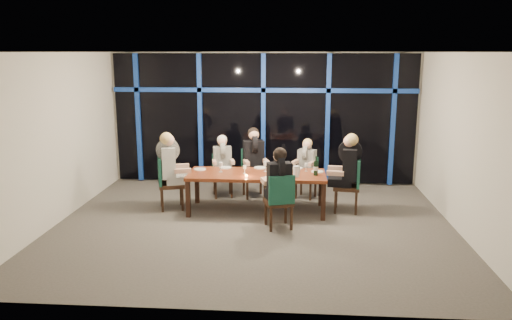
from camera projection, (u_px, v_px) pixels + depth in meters
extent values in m
plane|color=#5D5852|center=(254.00, 225.00, 8.83)|extent=(7.00, 7.00, 0.00)
cube|color=silver|center=(264.00, 119.00, 11.43)|extent=(7.00, 0.04, 3.00)
cube|color=silver|center=(233.00, 189.00, 5.59)|extent=(7.00, 0.04, 3.00)
cube|color=silver|center=(55.00, 139.00, 8.76)|extent=(0.04, 6.00, 3.00)
cube|color=silver|center=(464.00, 144.00, 8.26)|extent=(0.04, 6.00, 3.00)
cube|color=white|center=(253.00, 52.00, 8.19)|extent=(7.00, 6.00, 0.04)
cube|color=black|center=(263.00, 119.00, 11.37)|extent=(6.86, 0.04, 2.94)
cube|color=#14389C|center=(138.00, 118.00, 11.53)|extent=(0.10, 0.10, 2.94)
cube|color=#14389C|center=(200.00, 119.00, 11.43)|extent=(0.10, 0.10, 2.94)
cube|color=#14389C|center=(263.00, 119.00, 11.33)|extent=(0.10, 0.10, 2.94)
cube|color=#14389C|center=(328.00, 120.00, 11.22)|extent=(0.10, 0.10, 2.94)
cube|color=#14389C|center=(393.00, 121.00, 11.12)|extent=(0.10, 0.10, 2.94)
cube|color=#14389C|center=(263.00, 90.00, 11.19)|extent=(6.86, 0.10, 0.10)
cube|color=#FF2D14|center=(312.00, 90.00, 11.46)|extent=(0.60, 0.05, 0.35)
cube|color=brown|center=(257.00, 175.00, 9.45)|extent=(2.60, 1.00, 0.06)
cube|color=black|center=(188.00, 199.00, 9.19)|extent=(0.08, 0.08, 0.69)
cube|color=black|center=(323.00, 202.00, 9.02)|extent=(0.08, 0.08, 0.69)
cube|color=black|center=(197.00, 186.00, 10.05)|extent=(0.08, 0.08, 0.69)
cube|color=black|center=(321.00, 189.00, 9.87)|extent=(0.08, 0.08, 0.69)
cube|color=black|center=(223.00, 177.00, 10.49)|extent=(0.50, 0.50, 0.06)
cube|color=#184F3D|center=(222.00, 164.00, 10.61)|extent=(0.41, 0.14, 0.46)
cube|color=black|center=(216.00, 190.00, 10.35)|extent=(0.04, 0.04, 0.39)
cube|color=black|center=(232.00, 189.00, 10.40)|extent=(0.04, 0.04, 0.39)
cube|color=black|center=(214.00, 186.00, 10.67)|extent=(0.04, 0.04, 0.39)
cube|color=black|center=(230.00, 185.00, 10.72)|extent=(0.04, 0.04, 0.39)
cube|color=black|center=(254.00, 175.00, 10.46)|extent=(0.58, 0.58, 0.06)
cube|color=#184F3D|center=(252.00, 160.00, 10.60)|extent=(0.46, 0.18, 0.52)
cube|color=black|center=(247.00, 190.00, 10.30)|extent=(0.05, 0.05, 0.43)
cube|color=black|center=(265.00, 188.00, 10.38)|extent=(0.05, 0.05, 0.43)
cube|color=black|center=(244.00, 185.00, 10.65)|extent=(0.05, 0.05, 0.43)
cube|color=black|center=(261.00, 184.00, 10.73)|extent=(0.05, 0.05, 0.43)
cube|color=black|center=(306.00, 179.00, 10.41)|extent=(0.51, 0.51, 0.05)
cube|color=#184F3D|center=(309.00, 167.00, 10.51)|extent=(0.39, 0.18, 0.44)
cube|color=black|center=(296.00, 190.00, 10.38)|extent=(0.05, 0.05, 0.37)
cube|color=black|center=(310.00, 192.00, 10.25)|extent=(0.05, 0.05, 0.37)
cube|color=black|center=(301.00, 186.00, 10.66)|extent=(0.05, 0.05, 0.37)
cube|color=black|center=(315.00, 188.00, 10.53)|extent=(0.05, 0.05, 0.37)
cube|color=black|center=(171.00, 185.00, 9.67)|extent=(0.60, 0.60, 0.06)
cube|color=#184F3D|center=(160.00, 171.00, 9.56)|extent=(0.19, 0.47, 0.53)
cube|color=black|center=(182.00, 200.00, 9.59)|extent=(0.05, 0.05, 0.45)
cube|color=black|center=(181.00, 194.00, 9.95)|extent=(0.05, 0.05, 0.45)
cube|color=black|center=(162.00, 201.00, 9.50)|extent=(0.05, 0.05, 0.45)
cube|color=black|center=(161.00, 195.00, 9.86)|extent=(0.05, 0.05, 0.45)
cube|color=black|center=(346.00, 187.00, 9.50)|extent=(0.54, 0.54, 0.06)
cube|color=#184F3D|center=(358.00, 173.00, 9.40)|extent=(0.11, 0.48, 0.53)
cube|color=black|center=(336.00, 197.00, 9.77)|extent=(0.05, 0.05, 0.45)
cube|color=black|center=(335.00, 202.00, 9.41)|extent=(0.05, 0.05, 0.45)
cube|color=black|center=(356.00, 198.00, 9.70)|extent=(0.05, 0.05, 0.45)
cube|color=black|center=(356.00, 203.00, 9.33)|extent=(0.05, 0.05, 0.45)
cube|color=black|center=(279.00, 203.00, 8.62)|extent=(0.56, 0.56, 0.06)
cube|color=#184F3D|center=(282.00, 191.00, 8.37)|extent=(0.45, 0.18, 0.50)
cube|color=black|center=(286.00, 212.00, 8.88)|extent=(0.05, 0.05, 0.42)
cube|color=black|center=(266.00, 213.00, 8.80)|extent=(0.05, 0.05, 0.42)
cube|color=black|center=(291.00, 218.00, 8.54)|extent=(0.05, 0.05, 0.42)
cube|color=black|center=(271.00, 220.00, 8.46)|extent=(0.05, 0.05, 0.42)
cube|color=black|center=(223.00, 174.00, 10.36)|extent=(0.41, 0.45, 0.13)
cube|color=black|center=(222.00, 159.00, 10.44)|extent=(0.41, 0.30, 0.52)
cylinder|color=black|center=(222.00, 149.00, 10.40)|extent=(0.18, 0.40, 0.39)
sphere|color=tan|center=(222.00, 142.00, 10.34)|extent=(0.19, 0.19, 0.19)
sphere|color=silver|center=(222.00, 140.00, 10.37)|extent=(0.21, 0.21, 0.21)
cube|color=tan|center=(215.00, 162.00, 10.20)|extent=(0.14, 0.29, 0.07)
cube|color=tan|center=(232.00, 162.00, 10.26)|extent=(0.14, 0.29, 0.07)
cube|color=black|center=(255.00, 172.00, 10.32)|extent=(0.48, 0.52, 0.14)
cube|color=black|center=(254.00, 154.00, 10.41)|extent=(0.47, 0.36, 0.58)
cylinder|color=black|center=(254.00, 144.00, 10.36)|extent=(0.22, 0.45, 0.43)
sphere|color=tan|center=(254.00, 135.00, 10.30)|extent=(0.22, 0.22, 0.22)
sphere|color=black|center=(253.00, 133.00, 10.33)|extent=(0.24, 0.24, 0.24)
cube|color=tan|center=(246.00, 163.00, 10.15)|extent=(0.17, 0.32, 0.08)
cube|color=tan|center=(266.00, 162.00, 10.24)|extent=(0.17, 0.32, 0.08)
cube|color=black|center=(304.00, 176.00, 10.30)|extent=(0.43, 0.46, 0.12)
cube|color=black|center=(307.00, 161.00, 10.36)|extent=(0.40, 0.32, 0.49)
cylinder|color=black|center=(307.00, 152.00, 10.32)|extent=(0.22, 0.38, 0.37)
sphere|color=tan|center=(307.00, 145.00, 10.27)|extent=(0.18, 0.18, 0.18)
sphere|color=tan|center=(308.00, 143.00, 10.29)|extent=(0.20, 0.20, 0.20)
cube|color=tan|center=(295.00, 162.00, 10.24)|extent=(0.16, 0.27, 0.07)
cube|color=tan|center=(312.00, 164.00, 10.10)|extent=(0.16, 0.27, 0.07)
cube|color=black|center=(178.00, 179.00, 9.68)|extent=(0.54, 0.50, 0.15)
cube|color=black|center=(168.00, 162.00, 9.56)|extent=(0.37, 0.48, 0.59)
cylinder|color=black|center=(168.00, 150.00, 9.52)|extent=(0.46, 0.23, 0.45)
sphere|color=tan|center=(169.00, 140.00, 9.48)|extent=(0.22, 0.22, 0.22)
sphere|color=tan|center=(166.00, 139.00, 9.46)|extent=(0.24, 0.24, 0.24)
cube|color=tan|center=(183.00, 171.00, 9.45)|extent=(0.33, 0.17, 0.08)
cube|color=tan|center=(181.00, 166.00, 9.85)|extent=(0.33, 0.17, 0.08)
cube|color=black|center=(340.00, 181.00, 9.50)|extent=(0.49, 0.44, 0.15)
cube|color=black|center=(350.00, 164.00, 9.39)|extent=(0.31, 0.45, 0.60)
cylinder|color=black|center=(350.00, 152.00, 9.34)|extent=(0.46, 0.16, 0.45)
sphere|color=tan|center=(349.00, 142.00, 9.31)|extent=(0.22, 0.22, 0.22)
sphere|color=tan|center=(352.00, 140.00, 9.29)|extent=(0.24, 0.24, 0.24)
cube|color=tan|center=(336.00, 168.00, 9.68)|extent=(0.33, 0.12, 0.09)
cube|color=tan|center=(335.00, 173.00, 9.27)|extent=(0.33, 0.12, 0.09)
cube|color=black|center=(277.00, 195.00, 8.71)|extent=(0.47, 0.51, 0.14)
cube|color=black|center=(279.00, 179.00, 8.49)|extent=(0.45, 0.35, 0.56)
cylinder|color=black|center=(280.00, 166.00, 8.44)|extent=(0.22, 0.43, 0.42)
sphere|color=tan|center=(279.00, 156.00, 8.42)|extent=(0.21, 0.21, 0.21)
sphere|color=black|center=(280.00, 154.00, 8.38)|extent=(0.23, 0.23, 0.23)
cube|color=tan|center=(287.00, 180.00, 8.78)|extent=(0.16, 0.31, 0.08)
cube|color=tan|center=(265.00, 181.00, 8.70)|extent=(0.16, 0.31, 0.08)
cylinder|color=white|center=(225.00, 168.00, 9.88)|extent=(0.24, 0.24, 0.01)
cylinder|color=white|center=(260.00, 168.00, 9.87)|extent=(0.24, 0.24, 0.01)
cylinder|color=white|center=(297.00, 168.00, 9.84)|extent=(0.24, 0.24, 0.01)
cylinder|color=white|center=(200.00, 169.00, 9.73)|extent=(0.24, 0.24, 0.01)
cylinder|color=white|center=(317.00, 172.00, 9.55)|extent=(0.24, 0.24, 0.01)
cylinder|color=white|center=(271.00, 178.00, 9.09)|extent=(0.24, 0.24, 0.01)
cylinder|color=black|center=(316.00, 168.00, 9.26)|extent=(0.08, 0.08, 0.27)
cylinder|color=black|center=(316.00, 159.00, 9.22)|extent=(0.03, 0.03, 0.10)
cylinder|color=silver|center=(316.00, 168.00, 9.26)|extent=(0.08, 0.08, 0.07)
cylinder|color=white|center=(296.00, 171.00, 9.15)|extent=(0.11, 0.11, 0.21)
cylinder|color=white|center=(300.00, 170.00, 9.14)|extent=(0.02, 0.02, 0.14)
cylinder|color=#F39649|center=(246.00, 176.00, 9.19)|extent=(0.05, 0.05, 0.03)
cylinder|color=silver|center=(245.00, 174.00, 9.41)|extent=(0.06, 0.06, 0.01)
cylinder|color=silver|center=(245.00, 171.00, 9.40)|extent=(0.01, 0.01, 0.09)
cylinder|color=silver|center=(245.00, 167.00, 9.38)|extent=(0.06, 0.06, 0.07)
cylinder|color=silver|center=(265.00, 171.00, 9.59)|extent=(0.07, 0.07, 0.01)
cylinder|color=silver|center=(265.00, 168.00, 9.58)|extent=(0.01, 0.01, 0.11)
cylinder|color=silver|center=(265.00, 164.00, 9.56)|extent=(0.07, 0.07, 0.08)
cylinder|color=silver|center=(283.00, 174.00, 9.41)|extent=(0.06, 0.06, 0.01)
cylinder|color=silver|center=(283.00, 171.00, 9.40)|extent=(0.01, 0.01, 0.09)
cylinder|color=silver|center=(283.00, 167.00, 9.39)|extent=(0.06, 0.06, 0.06)
cylinder|color=silver|center=(221.00, 172.00, 9.54)|extent=(0.07, 0.07, 0.01)
cylinder|color=silver|center=(221.00, 169.00, 9.53)|extent=(0.01, 0.01, 0.11)
cylinder|color=silver|center=(221.00, 164.00, 9.51)|extent=(0.07, 0.07, 0.08)
cylinder|color=silver|center=(306.00, 171.00, 9.60)|extent=(0.06, 0.06, 0.01)
cylinder|color=silver|center=(306.00, 169.00, 9.59)|extent=(0.01, 0.01, 0.09)
cylinder|color=silver|center=(306.00, 165.00, 9.57)|extent=(0.06, 0.06, 0.07)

